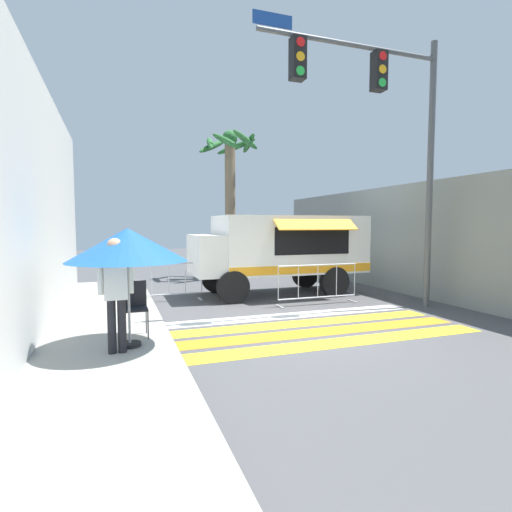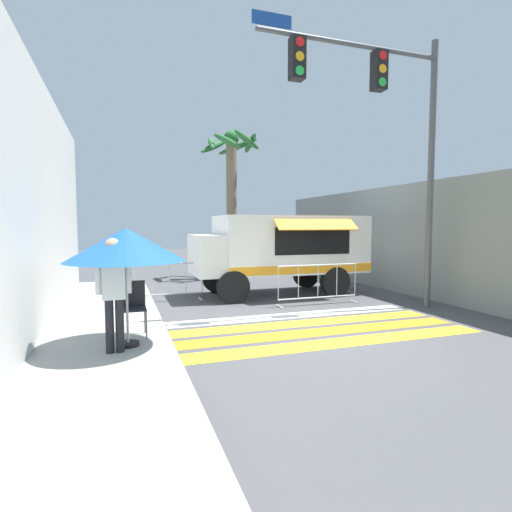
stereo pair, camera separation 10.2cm
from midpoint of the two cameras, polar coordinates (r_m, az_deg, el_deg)
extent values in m
plane|color=#4C4C4F|center=(8.20, 8.15, -10.58)|extent=(60.00, 60.00, 0.00)
cube|color=#99968E|center=(7.45, -29.12, -12.12)|extent=(4.40, 16.00, 0.13)
cube|color=silver|center=(7.20, -30.63, 6.81)|extent=(0.25, 16.00, 4.98)
cube|color=gray|center=(13.12, 21.06, 2.23)|extent=(0.20, 16.00, 3.37)
cube|color=yellow|center=(7.45, 11.34, -12.13)|extent=(6.40, 0.56, 0.01)
cube|color=orange|center=(8.09, 8.57, -10.76)|extent=(6.40, 0.56, 0.01)
cube|color=yellow|center=(8.75, 6.24, -9.58)|extent=(6.40, 0.56, 0.01)
cube|color=white|center=(9.42, 4.25, -8.55)|extent=(6.40, 0.56, 0.01)
cube|color=white|center=(12.33, 5.08, 1.72)|extent=(4.43, 2.10, 1.71)
cube|color=white|center=(11.62, -4.95, 0.18)|extent=(1.56, 1.93, 1.16)
cube|color=#1E232D|center=(11.45, -8.52, 1.54)|extent=(0.06, 1.68, 0.44)
cube|color=black|center=(11.48, 8.44, 2.14)|extent=(2.35, 0.03, 0.77)
cube|color=orange|center=(11.29, 8.95, 4.46)|extent=(2.45, 0.43, 0.31)
cube|color=orange|center=(11.43, 7.22, -1.91)|extent=(4.43, 0.01, 0.24)
cylinder|color=black|center=(10.82, -3.01, -4.47)|extent=(0.90, 0.22, 0.90)
cylinder|color=black|center=(12.67, -5.42, -3.19)|extent=(0.90, 0.22, 0.90)
cylinder|color=black|center=(12.05, 11.47, -3.65)|extent=(0.90, 0.22, 0.90)
cylinder|color=black|center=(13.73, 7.38, -2.62)|extent=(0.90, 0.22, 0.90)
cylinder|color=#515456|center=(11.25, 23.93, 10.29)|extent=(0.16, 0.16, 6.68)
cylinder|color=#515456|center=(10.59, 13.95, 27.27)|extent=(4.70, 0.11, 0.11)
cube|color=black|center=(10.75, 17.45, 23.92)|extent=(0.32, 0.28, 0.90)
cylinder|color=red|center=(10.75, 17.98, 25.62)|extent=(0.20, 0.02, 0.20)
cylinder|color=#F2A519|center=(10.65, 17.93, 24.11)|extent=(0.20, 0.02, 0.20)
cylinder|color=green|center=(10.55, 17.89, 22.58)|extent=(0.20, 0.02, 0.20)
cube|color=black|center=(9.75, 6.22, 26.23)|extent=(0.32, 0.28, 0.90)
cylinder|color=red|center=(9.75, 6.64, 28.14)|extent=(0.20, 0.02, 0.20)
cylinder|color=#F2A519|center=(9.63, 6.62, 26.51)|extent=(0.20, 0.02, 0.20)
cylinder|color=green|center=(9.52, 6.60, 24.83)|extent=(0.20, 0.02, 0.20)
cube|color=navy|center=(9.84, 2.62, 30.68)|extent=(0.90, 0.02, 0.28)
cylinder|color=black|center=(7.05, -17.41, -11.91)|extent=(0.36, 0.36, 0.06)
cylinder|color=#B2B2B7|center=(6.85, -17.59, -4.32)|extent=(0.04, 0.04, 1.95)
cone|color=#1E59A5|center=(6.78, -17.72, 1.55)|extent=(1.92, 1.92, 0.54)
cylinder|color=#4C4C51|center=(7.30, -18.36, -9.63)|extent=(0.02, 0.02, 0.49)
cylinder|color=#4C4C51|center=(7.31, -14.99, -9.53)|extent=(0.02, 0.02, 0.49)
cylinder|color=#4C4C51|center=(7.71, -18.40, -8.88)|extent=(0.02, 0.02, 0.49)
cylinder|color=#4C4C51|center=(7.73, -15.22, -8.79)|extent=(0.02, 0.02, 0.49)
cube|color=black|center=(7.45, -16.79, -7.26)|extent=(0.45, 0.45, 0.03)
cube|color=black|center=(7.62, -16.89, -5.12)|extent=(0.45, 0.03, 0.47)
cylinder|color=black|center=(6.67, -19.77, -9.42)|extent=(0.13, 0.13, 0.84)
cylinder|color=black|center=(6.67, -18.46, -9.39)|extent=(0.13, 0.13, 0.84)
cube|color=silver|center=(6.53, -19.28, -2.89)|extent=(0.34, 0.20, 0.68)
cylinder|color=silver|center=(6.53, -21.22, -2.64)|extent=(0.09, 0.09, 0.58)
cylinder|color=silver|center=(6.53, -17.36, -2.55)|extent=(0.09, 0.09, 0.58)
sphere|color=tan|center=(6.49, -19.39, 1.40)|extent=(0.24, 0.24, 0.24)
cylinder|color=#B7BABF|center=(10.72, 9.14, -1.30)|extent=(2.28, 0.04, 0.04)
cylinder|color=#B7BABF|center=(10.84, 9.08, -5.86)|extent=(2.28, 0.04, 0.04)
cylinder|color=#B7BABF|center=(10.29, 3.47, -3.92)|extent=(0.02, 0.02, 0.87)
cylinder|color=#B7BABF|center=(10.52, 6.36, -3.76)|extent=(0.02, 0.02, 0.87)
cylinder|color=#B7BABF|center=(10.77, 9.11, -3.59)|extent=(0.02, 0.02, 0.87)
cylinder|color=#B7BABF|center=(11.05, 11.73, -3.43)|extent=(0.02, 0.02, 0.87)
cylinder|color=#B7BABF|center=(11.35, 14.21, -3.27)|extent=(0.02, 0.02, 0.87)
cube|color=#B7BABF|center=(10.41, 3.71, -7.25)|extent=(0.06, 0.44, 0.03)
cube|color=#B7BABF|center=(11.42, 13.94, -6.33)|extent=(0.06, 0.44, 0.03)
cylinder|color=#B7BABF|center=(11.32, -12.08, -1.04)|extent=(1.84, 0.04, 0.04)
cylinder|color=#B7BABF|center=(11.43, -12.01, -5.37)|extent=(1.84, 0.04, 0.04)
cylinder|color=#B7BABF|center=(11.29, -16.70, -3.36)|extent=(0.02, 0.02, 0.87)
cylinder|color=#B7BABF|center=(11.32, -14.37, -3.29)|extent=(0.02, 0.02, 0.87)
cylinder|color=#B7BABF|center=(11.36, -12.04, -3.22)|extent=(0.02, 0.02, 0.87)
cylinder|color=#B7BABF|center=(11.43, -9.75, -3.14)|extent=(0.02, 0.02, 0.87)
cylinder|color=#B7BABF|center=(11.51, -7.48, -3.07)|extent=(0.02, 0.02, 0.87)
cube|color=#B7BABF|center=(11.39, -16.38, -6.41)|extent=(0.06, 0.44, 0.03)
cube|color=#B7BABF|center=(11.59, -7.69, -6.08)|extent=(0.06, 0.44, 0.03)
cylinder|color=#7A664C|center=(16.06, -3.32, 6.48)|extent=(0.42, 0.42, 5.41)
sphere|color=#2D6B33|center=(16.42, -3.36, 16.48)|extent=(0.60, 0.60, 0.60)
ellipsoid|color=#2D6B33|center=(16.57, -0.66, 15.78)|extent=(0.32, 1.55, 0.68)
ellipsoid|color=#2D6B33|center=(17.20, -2.47, 15.34)|extent=(1.58, 1.14, 0.75)
ellipsoid|color=#2D6B33|center=(16.92, -5.80, 15.35)|extent=(1.52, 1.20, 0.93)
ellipsoid|color=#2D6B33|center=(16.30, -6.20, 15.76)|extent=(0.47, 1.54, 0.87)
ellipsoid|color=#2D6B33|center=(15.79, -3.88, 16.06)|extent=(1.15, 0.78, 0.78)
ellipsoid|color=#2D6B33|center=(15.91, -1.10, 16.27)|extent=(1.42, 1.09, 0.68)
camera|label=1|loc=(0.05, -89.72, 0.02)|focal=28.00mm
camera|label=2|loc=(0.05, 90.28, -0.02)|focal=28.00mm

